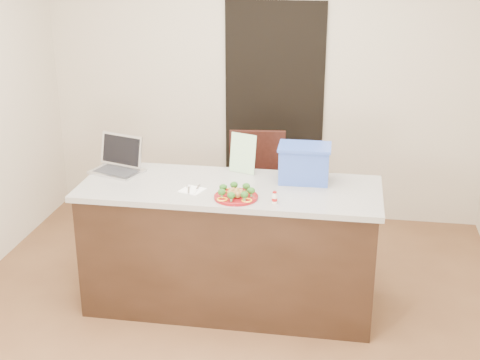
% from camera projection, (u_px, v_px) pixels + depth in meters
% --- Properties ---
extents(ground, '(4.00, 4.00, 0.00)m').
position_uv_depth(ground, '(224.00, 322.00, 4.66)').
color(ground, brown).
rests_on(ground, ground).
extents(room_shell, '(4.00, 4.00, 4.00)m').
position_uv_depth(room_shell, '(222.00, 94.00, 4.09)').
color(room_shell, white).
rests_on(room_shell, ground).
extents(doorway, '(0.90, 0.02, 2.00)m').
position_uv_depth(doorway, '(274.00, 112.00, 6.12)').
color(doorway, black).
rests_on(doorway, ground).
extents(island, '(2.06, 0.76, 0.92)m').
position_uv_depth(island, '(230.00, 246.00, 4.73)').
color(island, black).
rests_on(island, ground).
extents(plate, '(0.29, 0.29, 0.02)m').
position_uv_depth(plate, '(236.00, 197.00, 4.35)').
color(plate, maroon).
rests_on(plate, island).
extents(meatballs, '(0.11, 0.12, 0.04)m').
position_uv_depth(meatballs, '(235.00, 193.00, 4.34)').
color(meatballs, olive).
rests_on(meatballs, plate).
extents(broccoli, '(0.24, 0.24, 0.04)m').
position_uv_depth(broccoli, '(236.00, 190.00, 4.34)').
color(broccoli, '#194512').
rests_on(broccoli, plate).
extents(pepper_rings, '(0.24, 0.24, 0.01)m').
position_uv_depth(pepper_rings, '(236.00, 195.00, 4.35)').
color(pepper_rings, '#FFA11A').
rests_on(pepper_rings, plate).
extents(napkin, '(0.18, 0.18, 0.01)m').
position_uv_depth(napkin, '(192.00, 190.00, 4.49)').
color(napkin, white).
rests_on(napkin, island).
extents(fork, '(0.04, 0.15, 0.00)m').
position_uv_depth(fork, '(190.00, 189.00, 4.50)').
color(fork, '#B0B0B5').
rests_on(fork, napkin).
extents(knife, '(0.02, 0.18, 0.01)m').
position_uv_depth(knife, '(196.00, 190.00, 4.46)').
color(knife, white).
rests_on(knife, napkin).
extents(yogurt_bottle, '(0.04, 0.04, 0.08)m').
position_uv_depth(yogurt_bottle, '(275.00, 198.00, 4.27)').
color(yogurt_bottle, silver).
rests_on(yogurt_bottle, island).
extents(laptop, '(0.41, 0.38, 0.25)m').
position_uv_depth(laptop, '(119.00, 161.00, 4.85)').
color(laptop, silver).
rests_on(laptop, island).
extents(leaflet, '(0.20, 0.11, 0.28)m').
position_uv_depth(leaflet, '(243.00, 153.00, 4.78)').
color(leaflet, white).
rests_on(leaflet, island).
extents(blue_box, '(0.36, 0.27, 0.26)m').
position_uv_depth(blue_box, '(304.00, 163.00, 4.62)').
color(blue_box, '#304EAE').
rests_on(blue_box, island).
extents(chair, '(0.50, 0.51, 1.03)m').
position_uv_depth(chair, '(255.00, 187.00, 5.48)').
color(chair, '#351510').
rests_on(chair, ground).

